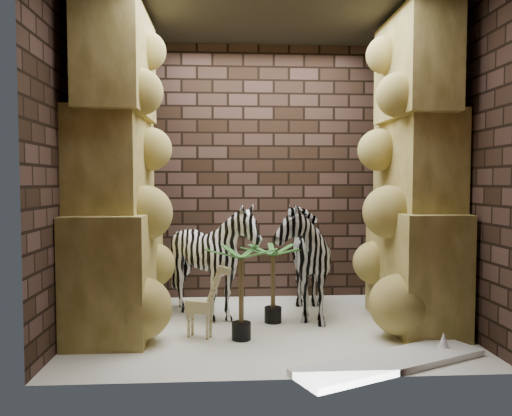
{
  "coord_description": "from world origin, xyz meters",
  "views": [
    {
      "loc": [
        -0.39,
        -4.58,
        1.38
      ],
      "look_at": [
        -0.1,
        0.15,
        1.13
      ],
      "focal_mm": 34.36,
      "sensor_mm": 36.0,
      "label": 1
    }
  ],
  "objects": [
    {
      "name": "surfboard",
      "position": [
        0.85,
        -1.03,
        0.03
      ],
      "size": [
        1.62,
        1.0,
        0.05
      ],
      "primitive_type": "cube",
      "rotation": [
        0.0,
        0.0,
        0.42
      ],
      "color": "white",
      "rests_on": "floor"
    },
    {
      "name": "wall_left",
      "position": [
        -1.75,
        0.0,
        1.5
      ],
      "size": [
        0.0,
        3.0,
        3.0
      ],
      "primitive_type": "plane",
      "rotation": [
        1.57,
        0.0,
        1.57
      ],
      "color": "black",
      "rests_on": "ground"
    },
    {
      "name": "zebra_left",
      "position": [
        -0.53,
        0.31,
        0.53
      ],
      "size": [
        0.96,
        1.19,
        1.07
      ],
      "primitive_type": "imported",
      "rotation": [
        0.0,
        0.0,
        -0.01
      ],
      "color": "white",
      "rests_on": "floor"
    },
    {
      "name": "palm_front",
      "position": [
        0.07,
        0.15,
        0.39
      ],
      "size": [
        0.36,
        0.36,
        0.77
      ],
      "primitive_type": null,
      "color": "#184615",
      "rests_on": "floor"
    },
    {
      "name": "zebra_right",
      "position": [
        0.37,
        0.42,
        0.7
      ],
      "size": [
        0.65,
        1.19,
        1.4
      ],
      "primitive_type": "imported",
      "rotation": [
        0.0,
        0.0,
        -0.01
      ],
      "color": "white",
      "rests_on": "floor"
    },
    {
      "name": "ceiling",
      "position": [
        0.0,
        0.0,
        3.0
      ],
      "size": [
        3.5,
        3.5,
        0.0
      ],
      "primitive_type": "plane",
      "rotation": [
        3.14,
        0.0,
        0.0
      ],
      "color": "#2B2822",
      "rests_on": "ground"
    },
    {
      "name": "wall_front",
      "position": [
        0.0,
        -1.25,
        1.5
      ],
      "size": [
        3.5,
        0.0,
        3.5
      ],
      "primitive_type": "plane",
      "rotation": [
        -1.57,
        0.0,
        0.0
      ],
      "color": "black",
      "rests_on": "ground"
    },
    {
      "name": "floor",
      "position": [
        0.0,
        0.0,
        0.0
      ],
      "size": [
        3.5,
        3.5,
        0.0
      ],
      "primitive_type": "plane",
      "color": "white",
      "rests_on": "ground"
    },
    {
      "name": "wall_right",
      "position": [
        1.75,
        0.0,
        1.5
      ],
      "size": [
        0.0,
        3.0,
        3.0
      ],
      "primitive_type": "plane",
      "rotation": [
        1.57,
        0.0,
        -1.57
      ],
      "color": "black",
      "rests_on": "ground"
    },
    {
      "name": "palm_back",
      "position": [
        -0.26,
        -0.35,
        0.41
      ],
      "size": [
        0.36,
        0.36,
        0.82
      ],
      "primitive_type": null,
      "color": "#184615",
      "rests_on": "floor"
    },
    {
      "name": "rock_pillar_right",
      "position": [
        1.42,
        0.0,
        1.5
      ],
      "size": [
        0.58,
        1.25,
        3.0
      ],
      "primitive_type": null,
      "color": "tan",
      "rests_on": "floor"
    },
    {
      "name": "giraffe_toy",
      "position": [
        -0.63,
        -0.27,
        0.35
      ],
      "size": [
        0.38,
        0.26,
        0.7
      ],
      "primitive_type": null,
      "rotation": [
        0.0,
        0.0,
        -0.41
      ],
      "color": "beige",
      "rests_on": "floor"
    },
    {
      "name": "wall_back",
      "position": [
        0.0,
        1.25,
        1.5
      ],
      "size": [
        3.5,
        0.0,
        3.5
      ],
      "primitive_type": "plane",
      "rotation": [
        1.57,
        0.0,
        0.0
      ],
      "color": "black",
      "rests_on": "ground"
    },
    {
      "name": "rock_pillar_left",
      "position": [
        -1.4,
        0.0,
        1.5
      ],
      "size": [
        0.68,
        1.3,
        3.0
      ],
      "primitive_type": null,
      "color": "tan",
      "rests_on": "floor"
    }
  ]
}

